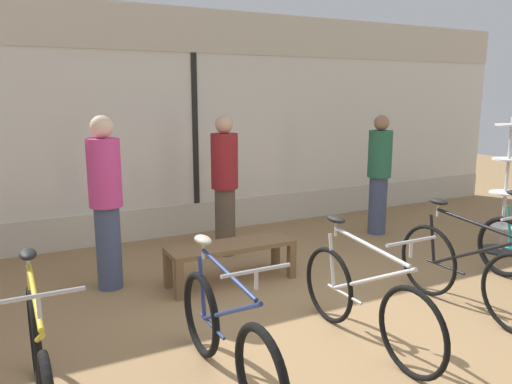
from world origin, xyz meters
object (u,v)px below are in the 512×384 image
at_px(accessory_rack, 505,198).
at_px(customer_mid_floor, 379,172).
at_px(bicycle_left, 226,336).
at_px(customer_near_rack, 225,182).
at_px(bicycle_far_left, 41,366).
at_px(bicycle_right, 468,271).
at_px(display_bench, 231,251).
at_px(bicycle_center, 364,300).
at_px(customer_by_window, 106,199).

distance_m(accessory_rack, customer_mid_floor, 1.68).
height_order(bicycle_left, customer_near_rack, customer_near_rack).
bearing_deg(bicycle_far_left, customer_mid_floor, 26.95).
distance_m(bicycle_right, display_bench, 2.38).
relative_size(bicycle_center, customer_by_window, 0.94).
height_order(bicycle_far_left, bicycle_right, bicycle_right).
height_order(bicycle_left, bicycle_right, bicycle_right).
distance_m(bicycle_right, accessory_rack, 2.25).
bearing_deg(customer_by_window, accessory_rack, -12.76).
height_order(bicycle_center, customer_mid_floor, customer_mid_floor).
distance_m(customer_near_rack, customer_by_window, 1.62).
bearing_deg(accessory_rack, display_bench, 170.12).
relative_size(bicycle_far_left, bicycle_center, 1.03).
bearing_deg(bicycle_right, customer_by_window, 142.84).
bearing_deg(customer_by_window, bicycle_left, -80.94).
relative_size(bicycle_far_left, bicycle_left, 1.05).
xyz_separation_m(customer_near_rack, customer_mid_floor, (2.39, -0.14, -0.02)).
relative_size(bicycle_center, customer_mid_floor, 0.99).
bearing_deg(accessory_rack, customer_by_window, 167.24).
xyz_separation_m(bicycle_right, customer_by_window, (-2.86, 2.17, 0.56)).
bearing_deg(display_bench, bicycle_left, -115.69).
relative_size(bicycle_left, bicycle_center, 0.98).
height_order(customer_near_rack, customer_by_window, customer_by_window).
bearing_deg(bicycle_left, accessory_rack, 14.36).
distance_m(bicycle_left, display_bench, 1.96).
relative_size(bicycle_left, customer_mid_floor, 0.97).
distance_m(display_bench, customer_by_window, 1.43).
bearing_deg(customer_near_rack, accessory_rack, -25.62).
xyz_separation_m(bicycle_left, bicycle_right, (2.51, 0.06, 0.04)).
xyz_separation_m(bicycle_left, customer_mid_floor, (3.59, 2.56, 0.54)).
bearing_deg(display_bench, customer_by_window, 159.05).
height_order(bicycle_left, bicycle_center, bicycle_center).
bearing_deg(customer_near_rack, bicycle_right, -63.65).
bearing_deg(customer_mid_floor, bicycle_far_left, -153.05).
height_order(bicycle_center, customer_near_rack, customer_near_rack).
distance_m(bicycle_far_left, customer_near_rack, 3.55).
bearing_deg(bicycle_left, bicycle_right, 1.40).
distance_m(bicycle_right, customer_near_rack, 3.00).
xyz_separation_m(customer_by_window, customer_mid_floor, (3.94, 0.33, -0.05)).
relative_size(customer_near_rack, customer_mid_floor, 1.02).
relative_size(customer_by_window, customer_mid_floor, 1.05).
height_order(bicycle_far_left, customer_mid_floor, customer_mid_floor).
distance_m(bicycle_center, customer_mid_floor, 3.51).
xyz_separation_m(bicycle_left, display_bench, (0.85, 1.77, -0.01)).
distance_m(bicycle_far_left, bicycle_right, 3.70).
xyz_separation_m(display_bench, customer_mid_floor, (2.74, 0.79, 0.55)).
height_order(bicycle_far_left, accessory_rack, accessory_rack).
bearing_deg(bicycle_far_left, accessory_rack, 10.12).
relative_size(accessory_rack, customer_by_window, 0.96).
relative_size(accessory_rack, customer_mid_floor, 1.01).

